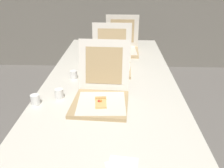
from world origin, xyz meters
TOP-DOWN VIEW (x-y plane):
  - table at (0.00, 0.66)m, footprint 0.98×2.39m
  - pizza_box_front at (-0.04, 0.34)m, footprint 0.36×0.44m
  - pizza_box_middle at (-0.01, 0.90)m, footprint 0.35×0.37m
  - pizza_box_back at (0.09, 1.38)m, footprint 0.35×0.35m
  - cup_white_mid at (-0.28, 0.69)m, footprint 0.05×0.05m
  - cup_white_near_left at (-0.44, 0.30)m, footprint 0.05×0.05m
  - cup_white_near_right at (-0.32, 0.38)m, footprint 0.05×0.05m
  - cup_white_far at (-0.27, 1.06)m, footprint 0.05×0.05m

SIDE VIEW (x-z plane):
  - table at x=0.00m, z-range 0.33..1.07m
  - cup_white_mid at x=-0.28m, z-range 0.74..0.80m
  - cup_white_near_left at x=-0.44m, z-range 0.74..0.80m
  - cup_white_near_right at x=-0.32m, z-range 0.74..0.80m
  - cup_white_far at x=-0.27m, z-range 0.74..0.80m
  - pizza_box_front at x=-0.04m, z-range 0.62..0.96m
  - pizza_box_back at x=0.09m, z-range 0.61..0.97m
  - pizza_box_middle at x=-0.01m, z-range 0.61..0.97m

